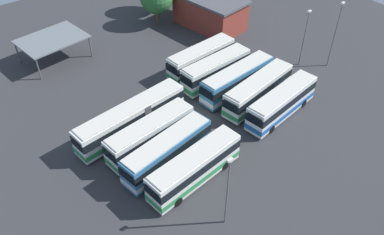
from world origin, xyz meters
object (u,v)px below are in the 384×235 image
at_px(maintenance_shelter, 52,39).
at_px(bus_row1_slot2, 150,134).
at_px(bus_row1_slot4, 195,167).
at_px(bus_row0_slot4, 282,102).
at_px(bus_row1_slot3, 167,151).
at_px(bus_row1_slot1, 132,118).
at_px(lamp_post_by_building, 304,36).
at_px(lamp_post_far_corner, 335,33).
at_px(bus_row0_slot3, 258,90).
at_px(bus_row0_slot2, 237,80).
at_px(depot_building, 210,11).
at_px(lamp_post_mid_lot, 227,190).
at_px(bus_row0_slot0, 201,58).
at_px(bus_row0_slot1, 216,70).

bearing_deg(maintenance_shelter, bus_row1_slot2, 92.35).
bearing_deg(bus_row1_slot4, bus_row1_slot2, -82.76).
relative_size(bus_row0_slot4, bus_row1_slot3, 1.01).
height_order(bus_row0_slot4, bus_row1_slot4, same).
bearing_deg(bus_row1_slot1, lamp_post_by_building, 174.72).
bearing_deg(lamp_post_far_corner, bus_row0_slot3, -0.40).
xyz_separation_m(bus_row0_slot2, bus_row0_slot4, (-0.95, 6.68, -0.00)).
distance_m(bus_row0_slot3, bus_row1_slot2, 14.96).
height_order(bus_row0_slot4, depot_building, depot_building).
height_order(lamp_post_mid_lot, lamp_post_far_corner, lamp_post_far_corner).
relative_size(bus_row0_slot4, lamp_post_by_building, 1.35).
xyz_separation_m(bus_row0_slot0, bus_row0_slot4, (-1.48, 13.43, 0.00)).
bearing_deg(bus_row0_slot2, bus_row0_slot4, 98.13).
height_order(bus_row1_slot3, lamp_post_mid_lot, lamp_post_mid_lot).
bearing_deg(bus_row0_slot1, lamp_post_far_corner, 156.09).
xyz_separation_m(bus_row1_slot3, depot_building, (-23.22, -21.20, 0.61)).
bearing_deg(depot_building, lamp_post_by_building, 98.76).
distance_m(bus_row0_slot1, bus_row1_slot1, 13.96).
xyz_separation_m(bus_row1_slot4, lamp_post_by_building, (-24.96, -7.81, 2.63)).
xyz_separation_m(bus_row1_slot2, bus_row1_slot4, (-0.84, 6.64, 0.00)).
distance_m(bus_row0_slot4, depot_building, 24.18).
height_order(bus_row0_slot4, lamp_post_by_building, lamp_post_by_building).
bearing_deg(bus_row1_slot4, depot_building, -132.23).
bearing_deg(lamp_post_far_corner, bus_row1_slot3, 3.47).
height_order(bus_row1_slot1, lamp_post_mid_lot, lamp_post_mid_lot).
xyz_separation_m(depot_building, lamp_post_mid_lot, (23.28, 30.30, 2.08)).
bearing_deg(bus_row0_slot4, depot_building, -109.03).
distance_m(bus_row1_slot4, lamp_post_mid_lot, 6.33).
height_order(bus_row0_slot3, bus_row1_slot4, same).
bearing_deg(bus_row1_slot4, bus_row0_slot0, -130.52).
distance_m(bus_row0_slot0, depot_building, 13.29).
bearing_deg(bus_row0_slot3, bus_row0_slot2, -80.72).
bearing_deg(bus_row1_slot2, bus_row1_slot1, -86.98).
xyz_separation_m(bus_row0_slot0, bus_row1_slot2, (13.85, 8.58, 0.00)).
bearing_deg(lamp_post_by_building, lamp_post_far_corner, 138.62).
bearing_deg(lamp_post_mid_lot, bus_row0_slot2, -135.65).
relative_size(bus_row0_slot3, depot_building, 0.91).
xyz_separation_m(bus_row1_slot2, lamp_post_mid_lot, (0.07, 12.30, 2.69)).
bearing_deg(bus_row0_slot3, bus_row0_slot4, 97.07).
xyz_separation_m(bus_row0_slot3, lamp_post_mid_lot, (14.97, 10.94, 2.69)).
height_order(bus_row0_slot0, bus_row0_slot1, same).
bearing_deg(bus_row0_slot0, depot_building, -134.80).
distance_m(bus_row0_slot3, bus_row0_slot4, 3.52).
height_order(bus_row1_slot4, depot_building, depot_building).
bearing_deg(bus_row1_slot1, bus_row1_slot2, 93.02).
bearing_deg(bus_row0_slot2, bus_row1_slot3, 19.24).
bearing_deg(bus_row0_slot1, bus_row1_slot3, 31.66).
distance_m(bus_row0_slot4, lamp_post_mid_lot, 17.32).
xyz_separation_m(lamp_post_mid_lot, lamp_post_by_building, (-25.88, -13.46, -0.05)).
distance_m(bus_row0_slot2, lamp_post_far_corner, 15.13).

